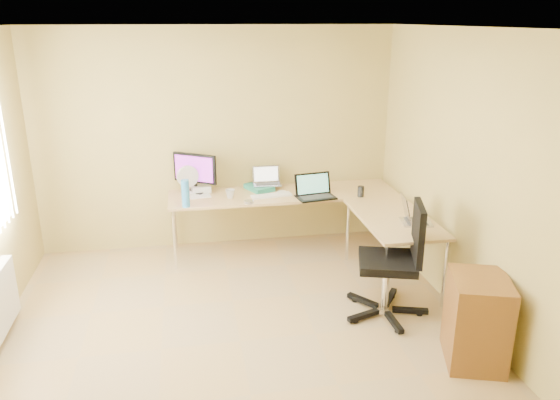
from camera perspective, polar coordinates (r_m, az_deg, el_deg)
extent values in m
plane|color=tan|center=(4.87, -4.22, -14.63)|extent=(4.50, 4.50, 0.00)
plane|color=white|center=(4.08, -5.12, 17.61)|extent=(4.50, 4.50, 0.00)
plane|color=tan|center=(6.47, -6.65, 6.30)|extent=(4.50, 0.00, 4.50)
plane|color=tan|center=(2.30, 1.34, -17.92)|extent=(4.50, 0.00, 4.50)
plane|color=tan|center=(4.95, 20.35, 1.39)|extent=(0.00, 4.50, 4.50)
cube|color=tan|center=(6.44, 0.35, -2.32)|extent=(2.65, 0.70, 0.73)
cube|color=tan|center=(5.81, 11.73, -5.14)|extent=(0.70, 1.30, 0.73)
cube|color=black|center=(6.34, -8.95, 2.82)|extent=(0.55, 0.44, 0.47)
cube|color=#227F67|center=(6.42, -2.21, 1.32)|extent=(0.35, 0.40, 0.05)
cube|color=#8E8FA6|center=(6.41, -1.40, 2.53)|extent=(0.33, 0.25, 0.21)
cube|color=black|center=(6.11, 3.82, 1.42)|extent=(0.47, 0.37, 0.27)
cube|color=white|center=(6.18, -0.90, 0.48)|extent=(0.48, 0.20, 0.02)
ellipsoid|color=white|center=(6.28, 0.19, 0.86)|extent=(0.12, 0.09, 0.04)
imported|color=silver|center=(6.14, -5.27, 0.66)|extent=(0.14, 0.14, 0.10)
cylinder|color=silver|center=(5.97, -3.29, -0.20)|extent=(0.14, 0.14, 0.03)
cylinder|color=#348BDC|center=(5.89, -9.94, 0.68)|extent=(0.11, 0.11, 0.30)
cube|color=silver|center=(6.34, -8.60, 0.66)|extent=(0.29, 0.37, 0.01)
cube|color=white|center=(6.40, -8.32, 1.17)|extent=(0.24, 0.19, 0.08)
cylinder|color=white|center=(6.31, -9.67, 1.99)|extent=(0.32, 0.32, 0.32)
cylinder|color=black|center=(6.23, 8.51, 0.89)|extent=(0.09, 0.09, 0.12)
cube|color=silver|center=(5.53, 14.23, -1.24)|extent=(0.38, 0.32, 0.23)
cube|color=black|center=(5.12, 11.21, -6.78)|extent=(0.83, 0.83, 1.11)
cube|color=brown|center=(4.72, 20.01, -11.90)|extent=(0.58, 0.65, 0.75)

